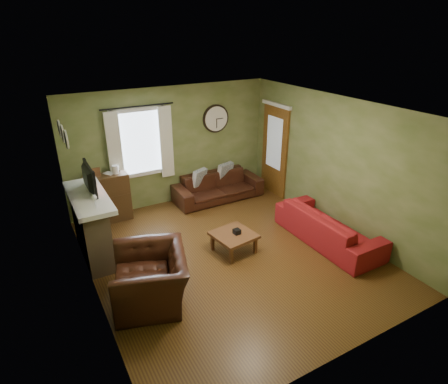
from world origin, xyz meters
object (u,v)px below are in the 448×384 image
armchair (151,278)px  coffee_table (234,243)px  sofa_brown (218,187)px  sofa_red (328,226)px  bookshelf (108,198)px

armchair → coffee_table: size_ratio=1.74×
sofa_brown → sofa_red: bearing=-71.5°
bookshelf → sofa_brown: size_ratio=0.49×
bookshelf → armchair: 2.79m
armchair → coffee_table: bearing=124.1°
sofa_brown → coffee_table: size_ratio=3.01×
sofa_red → armchair: size_ratio=1.82×
bookshelf → coffee_table: bookshelf is taller
sofa_red → armchair: armchair is taller
sofa_brown → coffee_table: sofa_brown is taller
bookshelf → coffee_table: (1.64, -2.27, -0.32)m
sofa_red → coffee_table: (-1.72, 0.56, -0.13)m
coffee_table → sofa_brown: bearing=68.7°
coffee_table → sofa_red: bearing=-18.0°
sofa_red → coffee_table: size_ratio=3.17×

